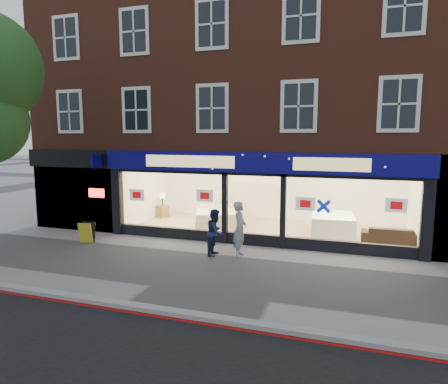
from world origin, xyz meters
The scene contains 12 objects.
ground centered at (0.00, 0.00, 0.00)m, with size 120.00×120.00×0.00m, color gray.
kerb_line centered at (0.00, -3.10, 0.01)m, with size 60.00×0.10×0.01m, color #8C0A07.
kerb_stone centered at (0.00, -2.90, 0.06)m, with size 60.00×0.25×0.12m, color gray.
showroom_floor centered at (0.00, 5.25, 0.05)m, with size 11.00×4.50×0.10m, color tan.
building centered at (-0.02, 6.93, 6.67)m, with size 19.00×8.26×10.30m.
display_bed centered at (-2.23, 5.44, 0.44)m, with size 2.44×2.66×1.23m.
bedside_table centered at (-5.10, 6.08, 0.38)m, with size 0.45×0.45×0.55m, color brown.
mattress_stack centered at (2.60, 5.11, 0.49)m, with size 1.75×2.12×0.78m.
sofa centered at (4.60, 4.54, 0.38)m, with size 1.94×0.76×0.57m, color black.
a_board centered at (-5.79, 1.47, 0.38)m, with size 0.50×0.32×0.76m, color gold.
pedestrian_grey centered at (-0.10, 1.69, 0.89)m, with size 0.65×0.43×1.78m, color #9C9DA3.
pedestrian_blue centered at (-0.87, 1.54, 0.76)m, with size 0.74×0.58×1.52m, color #192047.
Camera 1 is at (3.37, -10.32, 3.85)m, focal length 32.00 mm.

